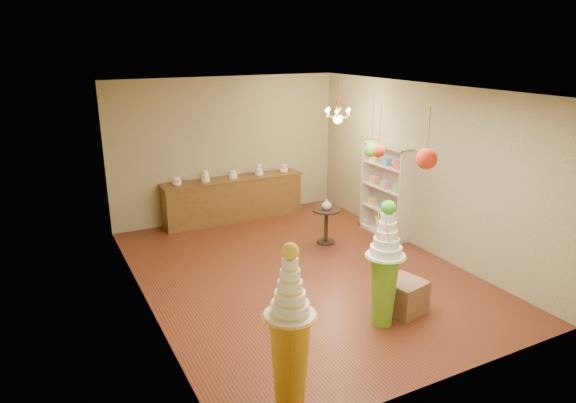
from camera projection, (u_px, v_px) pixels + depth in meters
name	position (u px, v px, depth m)	size (l,w,h in m)	color
floor	(300.00, 272.00, 8.56)	(6.50, 6.50, 0.00)	#592718
ceiling	(301.00, 89.00, 7.66)	(6.50, 6.50, 0.00)	white
wall_back	(227.00, 149.00, 10.87)	(5.00, 0.04, 3.00)	#979169
wall_front	(449.00, 260.00, 5.36)	(5.00, 0.04, 3.00)	#979169
wall_left	(141.00, 208.00, 7.02)	(0.04, 6.50, 3.00)	#979169
wall_right	(423.00, 168.00, 9.21)	(0.04, 6.50, 3.00)	#979169
pedestal_green	(384.00, 275.00, 6.79)	(0.65, 0.65, 1.76)	#66A725
pedestal_orange	(290.00, 348.00, 5.20)	(0.67, 0.67, 1.86)	orange
burlap_riser	(403.00, 296.00, 7.25)	(0.52, 0.52, 0.48)	#826047
sideboard	(234.00, 198.00, 10.94)	(3.04, 0.54, 1.16)	brown
shelving_unit	(386.00, 190.00, 9.99)	(0.33, 1.20, 1.80)	beige
round_table	(326.00, 221.00, 9.67)	(0.60, 0.60, 0.68)	black
vase	(327.00, 204.00, 9.57)	(0.19, 0.19, 0.20)	beige
pom_red_left	(427.00, 159.00, 5.77)	(0.24, 0.24, 0.70)	#3A3629
pom_green_mid	(372.00, 149.00, 7.03)	(0.21, 0.21, 0.84)	#3A3629
pom_red_right	(379.00, 151.00, 5.98)	(0.15, 0.15, 0.61)	#3A3629
chandelier	(338.00, 116.00, 9.84)	(0.61, 0.61, 0.85)	#CC7F48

